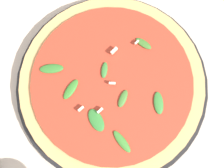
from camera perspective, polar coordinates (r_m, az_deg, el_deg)
The scene contains 2 objects.
ground_plane at distance 0.59m, azimuth -2.00°, elevation 2.26°, with size 6.00×6.00×0.00m, color beige.
pizza_arugula_main at distance 0.56m, azimuth -0.01°, elevation -0.27°, with size 0.35×0.35×0.05m.
Camera 1 is at (0.09, 0.10, 0.57)m, focal length 50.00 mm.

